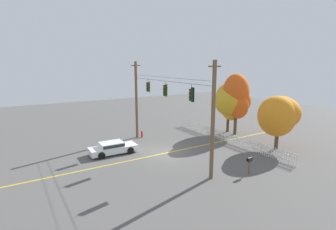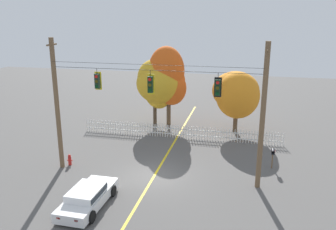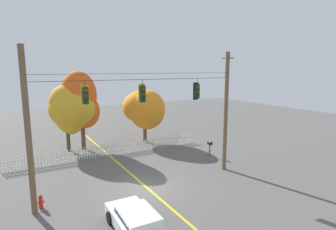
% 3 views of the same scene
% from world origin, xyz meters
% --- Properties ---
extents(ground, '(80.00, 80.00, 0.00)m').
position_xyz_m(ground, '(0.00, 0.00, 0.00)').
color(ground, '#565451').
extents(lane_centerline_stripe, '(0.16, 36.00, 0.01)m').
position_xyz_m(lane_centerline_stripe, '(0.00, 0.00, 0.00)').
color(lane_centerline_stripe, gold).
rests_on(lane_centerline_stripe, ground).
extents(signal_support_span, '(13.30, 1.10, 8.72)m').
position_xyz_m(signal_support_span, '(0.00, -0.00, 4.43)').
color(signal_support_span, brown).
rests_on(signal_support_span, ground).
extents(traffic_signal_northbound_secondary, '(0.43, 0.38, 1.37)m').
position_xyz_m(traffic_signal_northbound_secondary, '(-3.57, 0.01, 6.10)').
color(traffic_signal_northbound_secondary, black).
extents(traffic_signal_westbound_side, '(0.43, 0.38, 1.49)m').
position_xyz_m(traffic_signal_westbound_side, '(-0.16, 0.01, 6.03)').
color(traffic_signal_westbound_side, black).
extents(traffic_signal_southbound_primary, '(0.43, 0.38, 1.46)m').
position_xyz_m(traffic_signal_southbound_primary, '(3.87, 0.01, 6.03)').
color(traffic_signal_southbound_primary, black).
extents(white_picket_fence, '(16.81, 0.06, 1.09)m').
position_xyz_m(white_picket_fence, '(0.22, 7.49, 0.55)').
color(white_picket_fence, white).
rests_on(white_picket_fence, ground).
extents(autumn_maple_near_fence, '(4.13, 3.63, 6.13)m').
position_xyz_m(autumn_maple_near_fence, '(-2.46, 10.70, 4.02)').
color(autumn_maple_near_fence, '#473828').
rests_on(autumn_maple_near_fence, ground).
extents(autumn_maple_mid, '(3.51, 3.31, 7.33)m').
position_xyz_m(autumn_maple_mid, '(-1.55, 10.89, 4.44)').
color(autumn_maple_mid, brown).
rests_on(autumn_maple_mid, ground).
extents(autumn_oak_far_east, '(4.10, 4.36, 5.42)m').
position_xyz_m(autumn_oak_far_east, '(4.68, 10.12, 3.54)').
color(autumn_oak_far_east, brown).
rests_on(autumn_oak_far_east, ground).
extents(parked_car, '(1.99, 4.53, 1.15)m').
position_xyz_m(parked_car, '(-2.55, -4.41, 0.61)').
color(parked_car, white).
rests_on(parked_car, ground).
extents(fire_hydrant, '(0.38, 0.22, 0.77)m').
position_xyz_m(fire_hydrant, '(-6.16, 0.44, 0.38)').
color(fire_hydrant, red).
rests_on(fire_hydrant, ground).
extents(roadside_mailbox, '(0.25, 0.44, 1.36)m').
position_xyz_m(roadside_mailbox, '(7.50, 2.98, 1.10)').
color(roadside_mailbox, brown).
rests_on(roadside_mailbox, ground).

